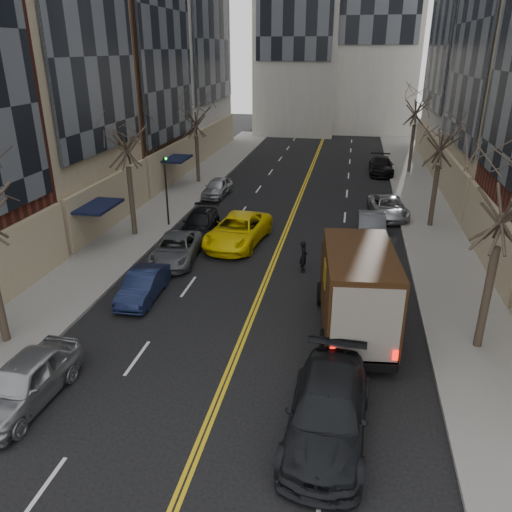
{
  "coord_description": "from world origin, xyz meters",
  "views": [
    {
      "loc": [
        3.67,
        -6.26,
        10.45
      ],
      "look_at": [
        -0.07,
        13.13,
        2.2
      ],
      "focal_mm": 35.0,
      "sensor_mm": 36.0,
      "label": 1
    }
  ],
  "objects_px": {
    "ups_truck": "(356,290)",
    "taxi": "(238,230)",
    "observer_sedan": "(328,411)",
    "pedestrian": "(304,256)"
  },
  "relations": [
    {
      "from": "ups_truck",
      "to": "taxi",
      "type": "relative_size",
      "value": 1.17
    },
    {
      "from": "observer_sedan",
      "to": "pedestrian",
      "type": "height_order",
      "value": "pedestrian"
    },
    {
      "from": "pedestrian",
      "to": "observer_sedan",
      "type": "bearing_deg",
      "value": -176.15
    },
    {
      "from": "ups_truck",
      "to": "taxi",
      "type": "height_order",
      "value": "ups_truck"
    },
    {
      "from": "pedestrian",
      "to": "taxi",
      "type": "bearing_deg",
      "value": 46.81
    },
    {
      "from": "ups_truck",
      "to": "observer_sedan",
      "type": "distance_m",
      "value": 6.14
    },
    {
      "from": "taxi",
      "to": "ups_truck",
      "type": "bearing_deg",
      "value": -45.4
    },
    {
      "from": "ups_truck",
      "to": "pedestrian",
      "type": "distance_m",
      "value": 6.02
    },
    {
      "from": "observer_sedan",
      "to": "taxi",
      "type": "xyz_separation_m",
      "value": [
        -5.96,
        14.54,
        -0.0
      ]
    },
    {
      "from": "ups_truck",
      "to": "taxi",
      "type": "bearing_deg",
      "value": 121.97
    }
  ]
}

